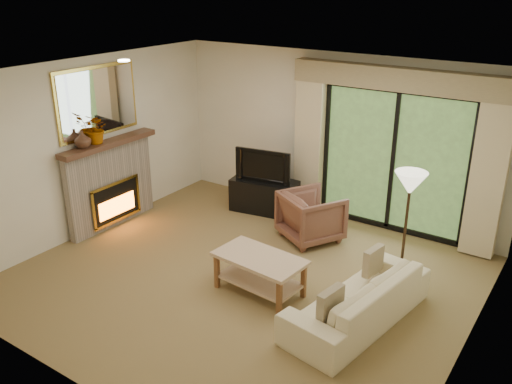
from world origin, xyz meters
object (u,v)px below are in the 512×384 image
Objects in this scene: media_console at (265,196)px; armchair at (311,216)px; sofa at (358,299)px; coffee_table at (260,274)px.

media_console is 1.35× the size of armchair.
sofa is 1.79× the size of coffee_table.
armchair reaches higher than sofa.
coffee_table is at bearing 125.45° from armchair.
sofa is 1.25m from coffee_table.
sofa is at bearing 10.63° from coffee_table.
armchair is 0.41× the size of sofa.
armchair is 0.73× the size of coffee_table.
sofa reaches higher than coffee_table.
coffee_table is (0.18, -1.64, -0.12)m from armchair.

